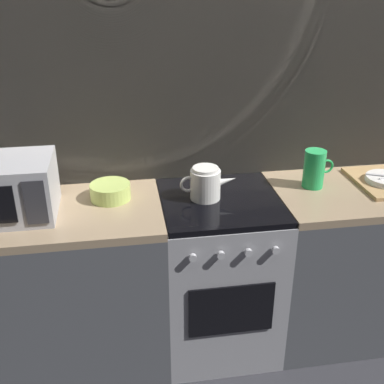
{
  "coord_description": "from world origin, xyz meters",
  "views": [
    {
      "loc": [
        -0.48,
        -2.07,
        1.96
      ],
      "look_at": [
        -0.14,
        0.0,
        0.95
      ],
      "focal_mm": 44.46,
      "sensor_mm": 36.0,
      "label": 1
    }
  ],
  "objects_px": {
    "microwave": "(3,189)",
    "pitcher": "(314,169)",
    "kettle": "(206,183)",
    "mixing_bowl": "(110,191)",
    "stove_unit": "(218,274)"
  },
  "relations": [
    {
      "from": "microwave",
      "to": "mixing_bowl",
      "type": "height_order",
      "value": "microwave"
    },
    {
      "from": "microwave",
      "to": "kettle",
      "type": "distance_m",
      "value": 0.95
    },
    {
      "from": "microwave",
      "to": "pitcher",
      "type": "relative_size",
      "value": 2.3
    },
    {
      "from": "stove_unit",
      "to": "mixing_bowl",
      "type": "distance_m",
      "value": 0.74
    },
    {
      "from": "pitcher",
      "to": "mixing_bowl",
      "type": "bearing_deg",
      "value": 178.86
    },
    {
      "from": "kettle",
      "to": "microwave",
      "type": "bearing_deg",
      "value": -178.45
    },
    {
      "from": "stove_unit",
      "to": "pitcher",
      "type": "relative_size",
      "value": 4.5
    },
    {
      "from": "kettle",
      "to": "pitcher",
      "type": "distance_m",
      "value": 0.59
    },
    {
      "from": "microwave",
      "to": "kettle",
      "type": "xyz_separation_m",
      "value": [
        0.95,
        0.03,
        -0.05
      ]
    },
    {
      "from": "microwave",
      "to": "pitcher",
      "type": "xyz_separation_m",
      "value": [
        1.53,
        0.07,
        -0.03
      ]
    },
    {
      "from": "stove_unit",
      "to": "pitcher",
      "type": "height_order",
      "value": "pitcher"
    },
    {
      "from": "kettle",
      "to": "mixing_bowl",
      "type": "bearing_deg",
      "value": 171.55
    },
    {
      "from": "pitcher",
      "to": "kettle",
      "type": "bearing_deg",
      "value": -175.24
    },
    {
      "from": "microwave",
      "to": "pitcher",
      "type": "height_order",
      "value": "microwave"
    },
    {
      "from": "microwave",
      "to": "stove_unit",
      "type": "bearing_deg",
      "value": 0.12
    }
  ]
}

